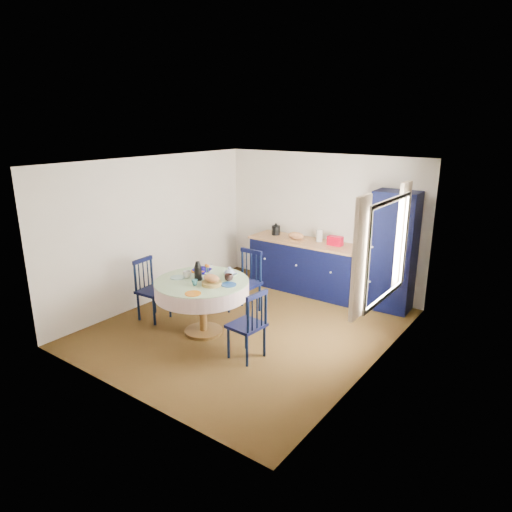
# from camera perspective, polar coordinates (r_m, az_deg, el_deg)

# --- Properties ---
(floor) EXTENTS (4.50, 4.50, 0.00)m
(floor) POSITION_cam_1_polar(r_m,az_deg,el_deg) (7.11, -1.06, -8.88)
(floor) COLOR black
(floor) RESTS_ON ground
(ceiling) EXTENTS (4.50, 4.50, 0.00)m
(ceiling) POSITION_cam_1_polar(r_m,az_deg,el_deg) (6.44, -1.18, 11.63)
(ceiling) COLOR white
(ceiling) RESTS_ON wall_back
(wall_back) EXTENTS (4.00, 0.02, 2.50)m
(wall_back) POSITION_cam_1_polar(r_m,az_deg,el_deg) (8.51, 8.11, 4.20)
(wall_back) COLOR white
(wall_back) RESTS_ON floor
(wall_left) EXTENTS (0.02, 4.50, 2.50)m
(wall_left) POSITION_cam_1_polar(r_m,az_deg,el_deg) (8.00, -12.62, 3.15)
(wall_left) COLOR white
(wall_left) RESTS_ON floor
(wall_right) EXTENTS (0.02, 4.50, 2.50)m
(wall_right) POSITION_cam_1_polar(r_m,az_deg,el_deg) (5.74, 15.03, -2.39)
(wall_right) COLOR white
(wall_right) RESTS_ON floor
(window) EXTENTS (0.10, 1.74, 1.45)m
(window) POSITION_cam_1_polar(r_m,az_deg,el_deg) (5.94, 15.87, 0.98)
(window) COLOR white
(window) RESTS_ON wall_right
(kitchen_counter) EXTENTS (2.14, 0.68, 1.19)m
(kitchen_counter) POSITION_cam_1_polar(r_m,az_deg,el_deg) (8.47, 6.12, -1.14)
(kitchen_counter) COLOR black
(kitchen_counter) RESTS_ON floor
(pantry_cabinet) EXTENTS (0.72, 0.53, 1.99)m
(pantry_cabinet) POSITION_cam_1_polar(r_m,az_deg,el_deg) (7.78, 16.76, 0.52)
(pantry_cabinet) COLOR black
(pantry_cabinet) RESTS_ON floor
(dining_table) EXTENTS (1.37, 1.37, 1.11)m
(dining_table) POSITION_cam_1_polar(r_m,az_deg,el_deg) (6.70, -6.70, -4.09)
(dining_table) COLOR #4F3716
(dining_table) RESTS_ON floor
(chair_left) EXTENTS (0.45, 0.47, 0.98)m
(chair_left) POSITION_cam_1_polar(r_m,az_deg,el_deg) (7.42, -12.97, -4.03)
(chair_left) COLOR black
(chair_left) RESTS_ON floor
(chair_far) EXTENTS (0.46, 0.44, 1.03)m
(chair_far) POSITION_cam_1_polar(r_m,az_deg,el_deg) (7.49, -1.29, -3.18)
(chair_far) COLOR black
(chair_far) RESTS_ON floor
(chair_right) EXTENTS (0.44, 0.46, 0.97)m
(chair_right) POSITION_cam_1_polar(r_m,az_deg,el_deg) (6.05, -0.91, -8.55)
(chair_right) COLOR black
(chair_right) RESTS_ON floor
(mug_a) EXTENTS (0.13, 0.13, 0.10)m
(mug_a) POSITION_cam_1_polar(r_m,az_deg,el_deg) (6.80, -8.59, -2.29)
(mug_a) COLOR silver
(mug_a) RESTS_ON dining_table
(mug_b) EXTENTS (0.09, 0.09, 0.08)m
(mug_b) POSITION_cam_1_polar(r_m,az_deg,el_deg) (6.47, -7.67, -3.30)
(mug_b) COLOR #2E6471
(mug_b) RESTS_ON dining_table
(mug_c) EXTENTS (0.13, 0.13, 0.10)m
(mug_c) POSITION_cam_1_polar(r_m,az_deg,el_deg) (6.60, -3.44, -2.70)
(mug_c) COLOR black
(mug_c) RESTS_ON dining_table
(mug_d) EXTENTS (0.10, 0.10, 0.10)m
(mug_d) POSITION_cam_1_polar(r_m,az_deg,el_deg) (7.06, -5.82, -1.46)
(mug_d) COLOR silver
(mug_d) RESTS_ON dining_table
(cobalt_bowl) EXTENTS (0.27, 0.27, 0.07)m
(cobalt_bowl) POSITION_cam_1_polar(r_m,az_deg,el_deg) (6.96, -6.75, -1.89)
(cobalt_bowl) COLOR #0F057B
(cobalt_bowl) RESTS_ON dining_table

